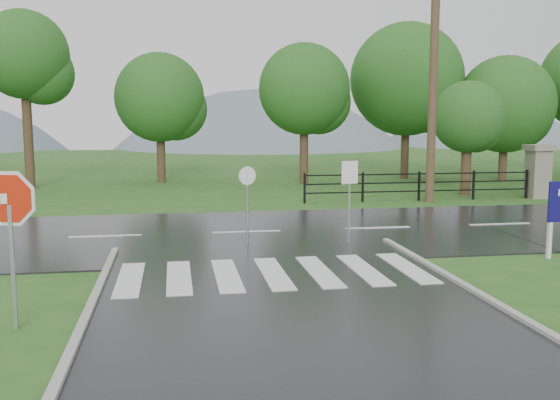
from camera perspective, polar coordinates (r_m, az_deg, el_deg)
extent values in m
plane|color=#2A591D|center=(8.78, 4.74, -14.98)|extent=(120.00, 120.00, 0.00)
cube|color=black|center=(18.28, -3.08, -3.06)|extent=(90.00, 8.00, 0.04)
cube|color=silver|center=(13.30, -13.57, -7.04)|extent=(0.50, 2.80, 0.02)
cube|color=silver|center=(13.27, -9.22, -6.96)|extent=(0.50, 2.80, 0.02)
cube|color=silver|center=(13.31, -4.89, -6.84)|extent=(0.50, 2.80, 0.02)
cube|color=silver|center=(13.42, -0.60, -6.69)|extent=(0.50, 2.80, 0.02)
cube|color=silver|center=(13.61, 3.59, -6.50)|extent=(0.50, 2.80, 0.02)
cube|color=silver|center=(13.87, 7.64, -6.29)|extent=(0.50, 2.80, 0.02)
cube|color=silver|center=(14.20, 11.51, -6.06)|extent=(0.50, 2.80, 0.02)
cube|color=gray|center=(28.30, 22.51, 2.18)|extent=(0.80, 0.80, 2.00)
cube|color=#6B6659|center=(28.23, 22.63, 4.44)|extent=(1.00, 1.00, 0.24)
cube|color=black|center=(25.95, 12.58, 0.81)|extent=(9.50, 0.05, 0.05)
cube|color=black|center=(25.92, 12.60, 1.58)|extent=(9.50, 0.05, 0.05)
cube|color=black|center=(25.88, 12.62, 2.35)|extent=(9.50, 0.05, 0.05)
cube|color=black|center=(24.53, 2.27, 1.07)|extent=(0.08, 0.08, 1.20)
cube|color=black|center=(28.07, 21.61, 1.37)|extent=(0.08, 0.08, 1.20)
sphere|color=slate|center=(76.38, -1.77, -8.14)|extent=(48.00, 48.00, 48.00)
sphere|color=slate|center=(83.79, 17.60, -4.05)|extent=(36.00, 36.00, 36.00)
cube|color=#939399|center=(10.75, -23.22, -5.74)|extent=(0.06, 0.06, 2.01)
cylinder|color=white|center=(10.57, -23.52, 0.13)|extent=(1.15, 0.38, 1.21)
cylinder|color=red|center=(10.56, -23.53, 0.12)|extent=(1.01, 0.35, 1.05)
cube|color=silver|center=(16.21, 23.48, -1.86)|extent=(0.09, 0.09, 1.78)
cube|color=#939399|center=(16.63, 6.33, -0.50)|extent=(0.04, 0.04, 2.09)
cube|color=white|center=(16.52, 6.40, 2.52)|extent=(0.48, 0.17, 0.61)
cylinder|color=#939399|center=(16.47, -2.99, -0.80)|extent=(0.06, 0.06, 1.95)
cylinder|color=white|center=(16.35, -3.01, 2.23)|extent=(0.47, 0.18, 0.49)
cylinder|color=#473523|center=(25.48, 13.85, 11.07)|extent=(0.33, 0.33, 10.05)
cylinder|color=#3D2B1C|center=(28.35, 16.65, 3.29)|extent=(0.45, 0.45, 2.83)
sphere|color=#1E541A|center=(28.29, 16.80, 7.30)|extent=(3.10, 3.10, 3.10)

